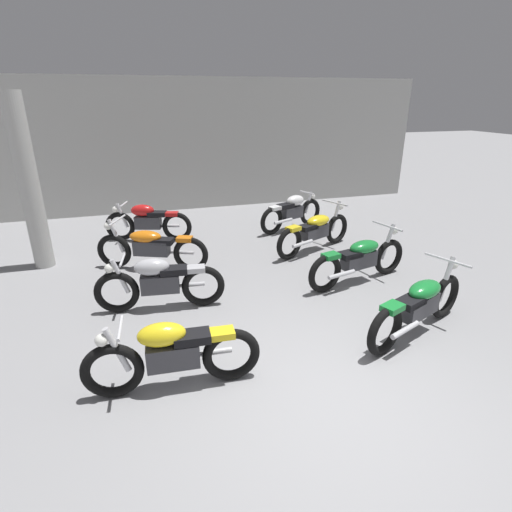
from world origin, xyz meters
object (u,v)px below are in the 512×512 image
motorcycle_left_row_1 (159,282)px  motorcycle_left_row_3 (148,221)px  support_pillar (29,185)px  motorcycle_left_row_2 (151,247)px  motorcycle_right_row_2 (315,231)px  motorcycle_left_row_0 (172,353)px  motorcycle_right_row_0 (419,305)px  motorcycle_right_row_3 (292,211)px  motorcycle_right_row_1 (360,259)px

motorcycle_left_row_1 → motorcycle_left_row_3: bearing=90.4°
support_pillar → motorcycle_left_row_2: bearing=-21.1°
motorcycle_left_row_1 → support_pillar: bearing=130.4°
motorcycle_left_row_1 → motorcycle_right_row_2: bearing=26.4°
motorcycle_right_row_2 → motorcycle_left_row_0: bearing=-133.1°
motorcycle_right_row_0 → motorcycle_left_row_1: bearing=152.5°
motorcycle_right_row_0 → motorcycle_right_row_3: (0.08, 4.94, 0.01)m
motorcycle_left_row_0 → motorcycle_right_row_0: motorcycle_right_row_0 is taller
motorcycle_right_row_1 → motorcycle_right_row_2: 1.68m
motorcycle_right_row_1 → motorcycle_left_row_0: bearing=-151.1°
motorcycle_left_row_1 → motorcycle_right_row_1: 3.43m
motorcycle_right_row_2 → motorcycle_right_row_0: bearing=-89.9°
motorcycle_left_row_1 → motorcycle_right_row_0: 3.77m
motorcycle_left_row_2 → motorcycle_left_row_3: size_ratio=1.07×
motorcycle_left_row_3 → motorcycle_right_row_2: (3.36, -1.69, -0.01)m
motorcycle_left_row_1 → motorcycle_left_row_2: (-0.04, 1.64, -0.01)m
support_pillar → motorcycle_right_row_1: (5.48, -2.43, -1.15)m
motorcycle_left_row_3 → motorcycle_right_row_2: bearing=-26.7°
motorcycle_left_row_3 → support_pillar: bearing=-155.3°
support_pillar → motorcycle_right_row_1: size_ratio=1.50×
motorcycle_right_row_0 → motorcycle_right_row_2: bearing=90.1°
motorcycle_left_row_0 → motorcycle_left_row_1: bearing=90.0°
motorcycle_left_row_1 → motorcycle_left_row_2: motorcycle_left_row_2 is taller
motorcycle_left_row_3 → motorcycle_right_row_0: motorcycle_right_row_0 is taller
motorcycle_right_row_2 → motorcycle_right_row_3: bearing=86.8°
motorcycle_left_row_2 → motorcycle_left_row_3: 1.71m
motorcycle_right_row_3 → motorcycle_right_row_1: bearing=-90.0°
motorcycle_left_row_1 → motorcycle_right_row_2: (3.34, 1.65, -0.01)m
motorcycle_right_row_3 → motorcycle_left_row_3: bearing=177.6°
motorcycle_left_row_2 → motorcycle_right_row_1: size_ratio=0.96×
motorcycle_right_row_0 → motorcycle_right_row_2: size_ratio=1.01×
motorcycle_right_row_1 → motorcycle_right_row_3: size_ratio=1.14×
motorcycle_left_row_3 → motorcycle_right_row_1: motorcycle_right_row_1 is taller
motorcycle_left_row_1 → motorcycle_left_row_2: bearing=91.5°
motorcycle_left_row_3 → motorcycle_right_row_2: 3.77m
motorcycle_left_row_1 → motorcycle_left_row_3: same height
support_pillar → motorcycle_left_row_1: 3.37m
motorcycle_left_row_0 → motorcycle_left_row_2: size_ratio=0.97×
motorcycle_left_row_2 → support_pillar: bearing=158.9°
motorcycle_right_row_1 → motorcycle_right_row_0: bearing=-92.8°
motorcycle_left_row_1 → motorcycle_right_row_3: (3.43, 3.20, 0.00)m
motorcycle_left_row_2 → motorcycle_right_row_0: (3.39, -3.37, 0.00)m
motorcycle_right_row_0 → support_pillar: bearing=142.4°
motorcycle_right_row_0 → motorcycle_left_row_3: bearing=123.5°
motorcycle_right_row_1 → motorcycle_left_row_2: bearing=154.5°
motorcycle_left_row_2 → motorcycle_right_row_0: same height
motorcycle_right_row_2 → motorcycle_right_row_1: bearing=-87.0°
motorcycle_right_row_2 → motorcycle_left_row_3: bearing=153.3°
motorcycle_left_row_0 → motorcycle_left_row_1: size_ratio=1.00×
motorcycle_right_row_0 → motorcycle_right_row_2: same height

